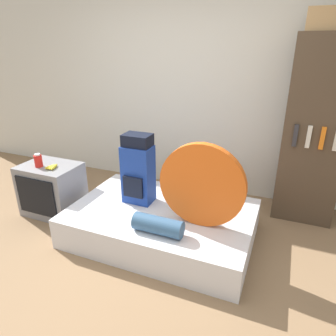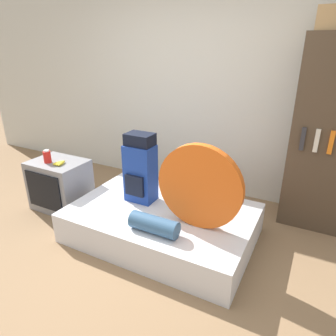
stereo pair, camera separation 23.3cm
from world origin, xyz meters
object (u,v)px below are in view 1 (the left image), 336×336
(canister, at_px, (38,161))
(bookshelf, at_px, (314,134))
(tent_bag, at_px, (202,186))
(television, at_px, (52,189))
(cardboard_box, at_px, (327,19))
(backpack, at_px, (138,170))
(sleeping_roll, at_px, (158,225))

(canister, relative_size, bookshelf, 0.08)
(tent_bag, distance_m, television, 1.81)
(canister, relative_size, cardboard_box, 0.43)
(backpack, height_order, sleeping_roll, backpack)
(sleeping_roll, relative_size, canister, 2.98)
(bookshelf, height_order, cardboard_box, cardboard_box)
(backpack, relative_size, sleeping_roll, 1.62)
(sleeping_roll, xyz_separation_m, television, (-1.48, 0.35, -0.10))
(canister, distance_m, cardboard_box, 3.14)
(sleeping_roll, bearing_deg, tent_bag, 43.79)
(tent_bag, relative_size, sleeping_roll, 1.74)
(backpack, bearing_deg, bookshelf, 29.96)
(television, relative_size, canister, 4.27)
(backpack, height_order, tent_bag, tent_bag)
(cardboard_box, bearing_deg, television, -158.86)
(cardboard_box, bearing_deg, backpack, -149.63)
(canister, bearing_deg, backpack, 8.81)
(sleeping_roll, relative_size, cardboard_box, 1.28)
(canister, distance_m, bookshelf, 2.93)
(tent_bag, xyz_separation_m, television, (-1.77, 0.07, -0.40))
(television, bearing_deg, sleeping_roll, -13.17)
(television, xyz_separation_m, bookshelf, (2.64, 1.02, 0.67))
(tent_bag, height_order, sleeping_roll, tent_bag)
(tent_bag, xyz_separation_m, bookshelf, (0.87, 1.09, 0.27))
(sleeping_roll, height_order, bookshelf, bookshelf)
(cardboard_box, bearing_deg, sleeping_roll, -129.08)
(tent_bag, bearing_deg, cardboard_box, 53.10)
(sleeping_roll, xyz_separation_m, bookshelf, (1.16, 1.37, 0.57))
(television, bearing_deg, tent_bag, -2.14)
(sleeping_roll, height_order, television, television)
(television, bearing_deg, bookshelf, 21.15)
(television, bearing_deg, canister, -134.57)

